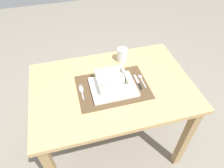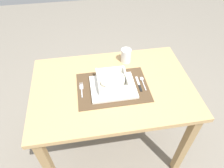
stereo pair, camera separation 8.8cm
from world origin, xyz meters
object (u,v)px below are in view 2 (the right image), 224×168
object	(u,v)px
porridge_bowl	(112,81)
butter_knife	(139,85)
spoon	(142,80)
fork	(82,89)
drinking_glass	(126,56)
dining_table	(112,97)

from	to	relation	value
porridge_bowl	butter_knife	xyz separation A→B (m)	(0.17, -0.02, -0.04)
spoon	fork	bearing A→B (deg)	-179.45
fork	porridge_bowl	bearing A→B (deg)	-5.29
spoon	drinking_glass	distance (m)	0.22
butter_knife	fork	bearing A→B (deg)	176.71
drinking_glass	fork	bearing A→B (deg)	-145.35
spoon	butter_knife	xyz separation A→B (m)	(-0.03, -0.04, -0.00)
spoon	butter_knife	size ratio (longest dim) A/B	0.90
dining_table	fork	xyz separation A→B (m)	(-0.19, -0.00, 0.11)
dining_table	fork	distance (m)	0.22
dining_table	butter_knife	world-z (taller)	butter_knife
dining_table	butter_knife	distance (m)	0.20
dining_table	spoon	xyz separation A→B (m)	(0.19, 0.01, 0.11)
drinking_glass	butter_knife	bearing A→B (deg)	-82.60
spoon	dining_table	bearing A→B (deg)	-178.28
spoon	drinking_glass	bearing A→B (deg)	105.06
dining_table	spoon	bearing A→B (deg)	2.75
dining_table	butter_knife	bearing A→B (deg)	-9.17
dining_table	porridge_bowl	world-z (taller)	porridge_bowl
fork	drinking_glass	size ratio (longest dim) A/B	1.29
porridge_bowl	butter_knife	world-z (taller)	porridge_bowl
dining_table	fork	bearing A→B (deg)	-179.61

